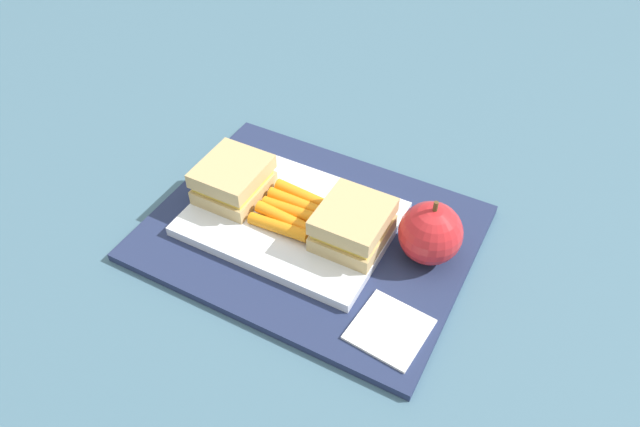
{
  "coord_description": "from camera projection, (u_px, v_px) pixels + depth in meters",
  "views": [
    {
      "loc": [
        0.23,
        -0.41,
        0.5
      ],
      "look_at": [
        0.01,
        0.0,
        0.04
      ],
      "focal_mm": 33.05,
      "sensor_mm": 36.0,
      "label": 1
    }
  ],
  "objects": [
    {
      "name": "food_tray",
      "position": [
        292.0,
        219.0,
        0.68
      ],
      "size": [
        0.23,
        0.17,
        0.01
      ],
      "primitive_type": "cube",
      "color": "white",
      "rests_on": "lunchbag_mat"
    },
    {
      "name": "paper_napkin",
      "position": [
        390.0,
        329.0,
        0.58
      ],
      "size": [
        0.08,
        0.08,
        0.0
      ],
      "primitive_type": "cube",
      "rotation": [
        0.0,
        0.0,
        -0.1
      ],
      "color": "white",
      "rests_on": "lunchbag_mat"
    },
    {
      "name": "sandwich_half_left",
      "position": [
        233.0,
        180.0,
        0.69
      ],
      "size": [
        0.07,
        0.08,
        0.04
      ],
      "color": "tan",
      "rests_on": "food_tray"
    },
    {
      "name": "ground_plane",
      "position": [
        311.0,
        235.0,
        0.69
      ],
      "size": [
        2.4,
        2.4,
        0.0
      ],
      "primitive_type": "plane",
      "color": "#42667A"
    },
    {
      "name": "lunchbag_mat",
      "position": [
        311.0,
        233.0,
        0.68
      ],
      "size": [
        0.36,
        0.28,
        0.01
      ],
      "primitive_type": "cube",
      "color": "navy",
      "rests_on": "ground_plane"
    },
    {
      "name": "sandwich_half_right",
      "position": [
        353.0,
        225.0,
        0.64
      ],
      "size": [
        0.07,
        0.08,
        0.04
      ],
      "color": "tan",
      "rests_on": "food_tray"
    },
    {
      "name": "apple",
      "position": [
        430.0,
        233.0,
        0.63
      ],
      "size": [
        0.07,
        0.07,
        0.08
      ],
      "color": "red",
      "rests_on": "lunchbag_mat"
    },
    {
      "name": "carrot_sticks_bundle",
      "position": [
        292.0,
        211.0,
        0.67
      ],
      "size": [
        0.08,
        0.07,
        0.02
      ],
      "color": "orange",
      "rests_on": "food_tray"
    }
  ]
}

